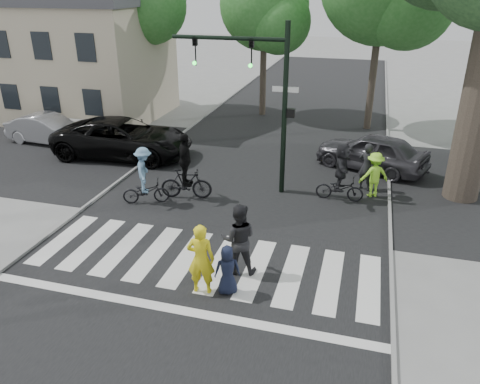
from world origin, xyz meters
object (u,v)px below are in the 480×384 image
(pedestrian_woman, at_px, (201,259))
(car_silver, at_px, (49,129))
(pedestrian_child, at_px, (227,270))
(car_grey, at_px, (372,152))
(cyclist_right, at_px, (341,175))
(pedestrian_adult, at_px, (238,239))
(traffic_signal, at_px, (261,85))
(car_suv, at_px, (123,138))
(cyclist_left, at_px, (145,179))
(cyclist_mid, at_px, (186,172))

(pedestrian_woman, xyz_separation_m, car_silver, (-11.09, 9.21, -0.26))
(pedestrian_child, xyz_separation_m, car_grey, (3.22, 9.66, 0.11))
(cyclist_right, bearing_deg, pedestrian_adult, -112.73)
(pedestrian_woman, bearing_deg, car_silver, -47.51)
(traffic_signal, height_order, car_suv, traffic_signal)
(pedestrian_adult, relative_size, cyclist_right, 0.94)
(traffic_signal, distance_m, cyclist_right, 4.18)
(pedestrian_adult, height_order, car_grey, pedestrian_adult)
(car_grey, bearing_deg, traffic_signal, -29.41)
(traffic_signal, relative_size, cyclist_right, 2.85)
(cyclist_left, relative_size, car_suv, 0.34)
(pedestrian_woman, bearing_deg, cyclist_left, -57.87)
(pedestrian_child, xyz_separation_m, pedestrian_adult, (0.01, 0.98, 0.33))
(pedestrian_woman, xyz_separation_m, cyclist_left, (-3.64, 4.35, -0.06))
(car_grey, bearing_deg, cyclist_left, -33.02)
(cyclist_left, relative_size, car_grey, 0.45)
(pedestrian_child, bearing_deg, car_grey, -130.91)
(pedestrian_child, bearing_deg, cyclist_left, -67.10)
(pedestrian_woman, distance_m, car_grey, 10.52)
(pedestrian_adult, relative_size, cyclist_mid, 0.83)
(car_suv, bearing_deg, traffic_signal, -110.31)
(pedestrian_woman, distance_m, cyclist_left, 5.67)
(pedestrian_woman, height_order, cyclist_left, cyclist_left)
(traffic_signal, xyz_separation_m, pedestrian_child, (0.72, -6.41, -3.24))
(traffic_signal, height_order, car_grey, traffic_signal)
(pedestrian_woman, height_order, car_grey, pedestrian_woman)
(cyclist_left, bearing_deg, car_silver, 146.87)
(pedestrian_adult, bearing_deg, cyclist_mid, -64.77)
(pedestrian_child, relative_size, pedestrian_adult, 0.66)
(cyclist_right, xyz_separation_m, car_grey, (0.99, 3.38, -0.17))
(cyclist_mid, xyz_separation_m, car_silver, (-8.66, 4.09, -0.30))
(pedestrian_woman, distance_m, cyclist_right, 7.02)
(cyclist_mid, relative_size, cyclist_right, 1.14)
(car_silver, bearing_deg, pedestrian_woman, -125.68)
(car_silver, bearing_deg, pedestrian_child, -123.73)
(cyclist_left, bearing_deg, traffic_signal, 31.49)
(pedestrian_adult, height_order, cyclist_right, cyclist_right)
(car_silver, bearing_deg, pedestrian_adult, -120.60)
(traffic_signal, distance_m, cyclist_left, 5.15)
(cyclist_right, bearing_deg, car_silver, 168.65)
(car_silver, bearing_deg, cyclist_mid, -111.25)
(cyclist_right, xyz_separation_m, car_suv, (-9.59, 2.07, -0.10))
(pedestrian_woman, bearing_deg, cyclist_mid, -72.39)
(pedestrian_child, distance_m, cyclist_left, 6.02)
(cyclist_left, relative_size, cyclist_mid, 0.85)
(pedestrian_adult, distance_m, car_suv, 10.43)
(pedestrian_child, xyz_separation_m, car_silver, (-11.72, 9.09, 0.03))
(car_suv, height_order, car_silver, car_suv)
(cyclist_left, distance_m, cyclist_mid, 1.44)
(cyclist_right, xyz_separation_m, car_silver, (-13.95, 2.80, -0.26))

